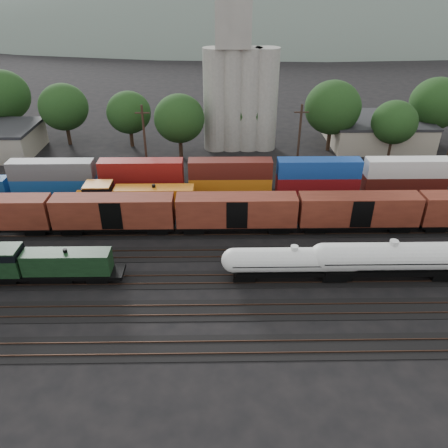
{
  "coord_description": "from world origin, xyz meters",
  "views": [
    {
      "loc": [
        -0.68,
        -43.16,
        29.21
      ],
      "look_at": [
        -0.0,
        2.0,
        3.0
      ],
      "focal_mm": 35.0,
      "sensor_mm": 36.0,
      "label": 1
    }
  ],
  "objects_px": {
    "green_locomotive": "(43,264)",
    "orange_locomotive": "(132,198)",
    "tank_car_a": "(293,261)",
    "grain_silo": "(240,88)"
  },
  "relations": [
    {
      "from": "green_locomotive",
      "to": "orange_locomotive",
      "type": "height_order",
      "value": "orange_locomotive"
    },
    {
      "from": "green_locomotive",
      "to": "tank_car_a",
      "type": "height_order",
      "value": "green_locomotive"
    },
    {
      "from": "orange_locomotive",
      "to": "grain_silo",
      "type": "bearing_deg",
      "value": 59.02
    },
    {
      "from": "tank_car_a",
      "to": "orange_locomotive",
      "type": "height_order",
      "value": "orange_locomotive"
    },
    {
      "from": "orange_locomotive",
      "to": "grain_silo",
      "type": "height_order",
      "value": "grain_silo"
    },
    {
      "from": "orange_locomotive",
      "to": "green_locomotive",
      "type": "bearing_deg",
      "value": -115.19
    },
    {
      "from": "green_locomotive",
      "to": "tank_car_a",
      "type": "relative_size",
      "value": 1.0
    },
    {
      "from": "tank_car_a",
      "to": "grain_silo",
      "type": "height_order",
      "value": "grain_silo"
    },
    {
      "from": "tank_car_a",
      "to": "grain_silo",
      "type": "distance_m",
      "value": 42.13
    },
    {
      "from": "orange_locomotive",
      "to": "grain_silo",
      "type": "xyz_separation_m",
      "value": [
        15.61,
        26.0,
        8.73
      ]
    }
  ]
}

